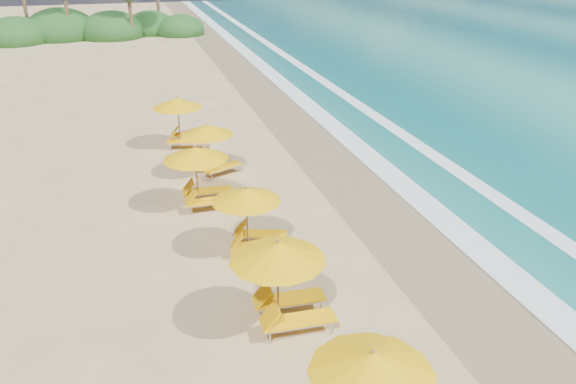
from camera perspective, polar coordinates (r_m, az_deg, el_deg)
ground at (r=20.39m, az=-0.00°, el=-3.08°), size 160.00×160.00×0.00m
wet_sand at (r=21.71m, az=10.21°, el=-1.69°), size 4.00×160.00×0.01m
surf_foam at (r=22.95m, az=16.30°, el=-0.79°), size 4.00×160.00×0.01m
station_1 at (r=14.63m, az=-0.28°, el=-8.61°), size 2.78×2.58×2.53m
station_2 at (r=18.10m, az=-3.60°, el=-2.33°), size 2.88×2.81×2.27m
station_3 at (r=21.34m, az=-8.71°, el=1.99°), size 2.63×2.42×2.46m
station_4 at (r=24.40m, az=-7.74°, el=4.71°), size 3.04×3.03×2.31m
station_5 at (r=28.07m, az=-10.60°, el=7.31°), size 3.09×2.99×2.47m
treeline at (r=63.68m, az=-21.02°, el=15.14°), size 25.80×8.80×9.74m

